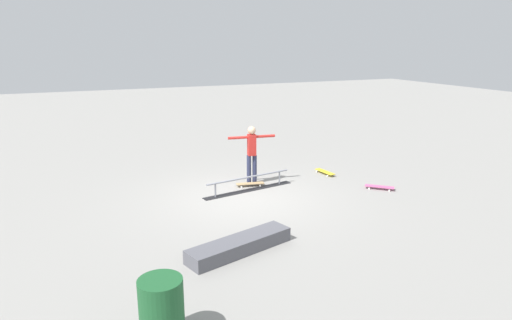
{
  "coord_description": "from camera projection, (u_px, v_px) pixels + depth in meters",
  "views": [
    {
      "loc": [
        4.22,
        10.54,
        4.04
      ],
      "look_at": [
        -0.37,
        -0.0,
        1.0
      ],
      "focal_mm": 31.61,
      "sensor_mm": 36.0,
      "label": 1
    }
  ],
  "objects": [
    {
      "name": "ground_plane",
      "position": [
        243.0,
        198.0,
        12.01
      ],
      "size": [
        60.0,
        60.0,
        0.0
      ],
      "primitive_type": "plane",
      "color": "gray"
    },
    {
      "name": "grind_rail",
      "position": [
        249.0,
        184.0,
        12.55
      ],
      "size": [
        2.8,
        0.71,
        0.41
      ],
      "rotation": [
        0.0,
        0.0,
        0.17
      ],
      "color": "black",
      "rests_on": "ground_plane"
    },
    {
      "name": "skate_ledge",
      "position": [
        240.0,
        245.0,
        8.89
      ],
      "size": [
        2.33,
        1.14,
        0.28
      ],
      "primitive_type": "cube",
      "rotation": [
        0.0,
        0.0,
        0.28
      ],
      "color": "#595960",
      "rests_on": "ground_plane"
    },
    {
      "name": "skater_main",
      "position": [
        252.0,
        151.0,
        12.92
      ],
      "size": [
        1.37,
        0.27,
        1.71
      ],
      "rotation": [
        0.0,
        0.0,
        6.14
      ],
      "color": "#2D3351",
      "rests_on": "ground_plane"
    },
    {
      "name": "skateboard_main",
      "position": [
        250.0,
        184.0,
        12.94
      ],
      "size": [
        0.82,
        0.38,
        0.09
      ],
      "rotation": [
        0.0,
        0.0,
        2.93
      ],
      "color": "tan",
      "rests_on": "ground_plane"
    },
    {
      "name": "loose_skateboard_yellow",
      "position": [
        325.0,
        172.0,
        14.12
      ],
      "size": [
        0.33,
        0.82,
        0.09
      ],
      "rotation": [
        0.0,
        0.0,
        4.82
      ],
      "color": "yellow",
      "rests_on": "ground_plane"
    },
    {
      "name": "loose_skateboard_pink",
      "position": [
        380.0,
        187.0,
        12.67
      ],
      "size": [
        0.72,
        0.69,
        0.09
      ],
      "rotation": [
        0.0,
        0.0,
        2.39
      ],
      "color": "#E05993",
      "rests_on": "ground_plane"
    },
    {
      "name": "trash_bin",
      "position": [
        162.0,
        311.0,
        6.15
      ],
      "size": [
        0.62,
        0.62,
        0.95
      ],
      "primitive_type": "cylinder",
      "color": "#1E592D",
      "rests_on": "ground_plane"
    }
  ]
}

